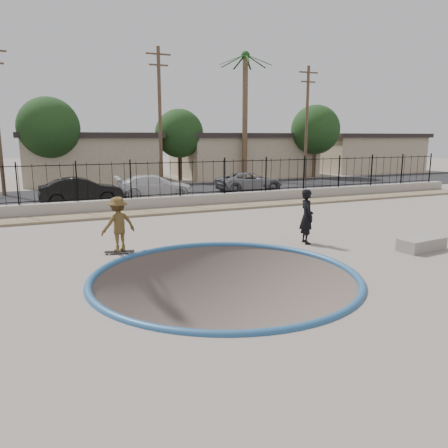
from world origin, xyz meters
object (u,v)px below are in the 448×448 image
object	(u,v)px
skater	(118,227)
concrete_ledge	(422,244)
car_b	(81,191)
skateboard	(120,252)
car_c	(155,186)
car_d	(250,182)
videographer	(307,217)

from	to	relation	value
skater	concrete_ledge	xyz separation A→B (m)	(8.93, -3.48, -0.64)
car_b	skateboard	bearing A→B (deg)	179.16
car_b	car_c	bearing A→B (deg)	-78.28
car_d	car_b	bearing A→B (deg)	95.00
skater	car_b	size ratio (longest dim) A/B	0.39
concrete_ledge	car_b	xyz separation A→B (m)	(-8.87, 14.46, 0.54)
skater	skateboard	world-z (taller)	skater
car_c	videographer	bearing A→B (deg)	-166.51
car_b	car_d	size ratio (longest dim) A/B	0.95
concrete_ledge	car_b	bearing A→B (deg)	121.53
videographer	car_d	size ratio (longest dim) A/B	0.41
concrete_ledge	car_c	xyz separation A→B (m)	(-4.62, 15.39, 0.50)
skater	skateboard	size ratio (longest dim) A/B	1.80
car_c	car_d	world-z (taller)	car_c
videographer	car_b	world-z (taller)	videographer
skateboard	car_d	distance (m)	16.51
videographer	car_d	world-z (taller)	videographer
skater	car_b	bearing A→B (deg)	-104.56
car_b	car_c	size ratio (longest dim) A/B	0.94
skateboard	concrete_ledge	xyz separation A→B (m)	(8.93, -3.48, 0.14)
skateboard	videographer	xyz separation A→B (m)	(6.08, -1.20, 0.86)
car_d	car_c	bearing A→B (deg)	91.81
concrete_ledge	car_d	distance (m)	16.00
skateboard	car_b	distance (m)	11.01
skater	skateboard	distance (m)	0.78
concrete_ledge	skateboard	bearing A→B (deg)	158.73
car_b	car_d	distance (m)	10.91
skater	videographer	distance (m)	6.19
videographer	skater	bearing A→B (deg)	91.58
skater	videographer	world-z (taller)	videographer
videographer	car_c	size ratio (longest dim) A/B	0.41
skater	concrete_ledge	distance (m)	9.60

